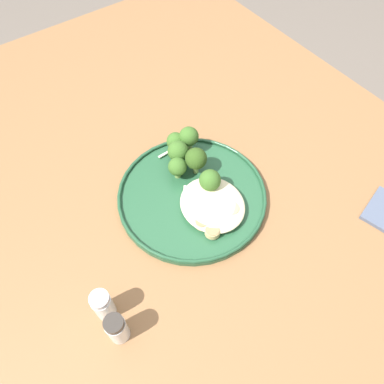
{
  "coord_description": "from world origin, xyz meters",
  "views": [
    {
      "loc": [
        0.34,
        -0.27,
        1.36
      ],
      "look_at": [
        0.01,
        -0.03,
        0.76
      ],
      "focal_mm": 35.03,
      "sensor_mm": 36.0,
      "label": 1
    }
  ],
  "objects_px": {
    "seared_scallop_on_noodles": "(214,205)",
    "seared_scallop_large_seared": "(232,209)",
    "broccoli_floret_center_pile": "(196,159)",
    "salt_shaker": "(103,305)",
    "seared_scallop_rear_pale": "(219,219)",
    "broccoli_floret_rear_charred": "(178,152)",
    "seared_scallop_front_small": "(212,231)",
    "pepper_shaker": "(117,328)",
    "broccoli_floret_small_sprig": "(189,137)",
    "broccoli_floret_front_edge": "(176,142)",
    "broccoli_floret_right_tilted": "(177,167)",
    "seared_scallop_tilted_round": "(203,222)",
    "dinner_plate": "(192,195)",
    "broccoli_floret_tall_stalk": "(209,181)"
  },
  "relations": [
    {
      "from": "seared_scallop_tilted_round",
      "to": "broccoli_floret_tall_stalk",
      "type": "height_order",
      "value": "broccoli_floret_tall_stalk"
    },
    {
      "from": "seared_scallop_large_seared",
      "to": "pepper_shaker",
      "type": "relative_size",
      "value": 0.51
    },
    {
      "from": "seared_scallop_large_seared",
      "to": "broccoli_floret_center_pile",
      "type": "height_order",
      "value": "broccoli_floret_center_pile"
    },
    {
      "from": "seared_scallop_rear_pale",
      "to": "broccoli_floret_center_pile",
      "type": "distance_m",
      "value": 0.13
    },
    {
      "from": "seared_scallop_tilted_round",
      "to": "pepper_shaker",
      "type": "xyz_separation_m",
      "value": [
        0.08,
        -0.22,
        0.01
      ]
    },
    {
      "from": "salt_shaker",
      "to": "seared_scallop_rear_pale",
      "type": "bearing_deg",
      "value": 94.8
    },
    {
      "from": "dinner_plate",
      "to": "broccoli_floret_center_pile",
      "type": "bearing_deg",
      "value": 136.27
    },
    {
      "from": "seared_scallop_front_small",
      "to": "broccoli_floret_front_edge",
      "type": "distance_m",
      "value": 0.21
    },
    {
      "from": "seared_scallop_on_noodles",
      "to": "broccoli_floret_front_edge",
      "type": "relative_size",
      "value": 0.59
    },
    {
      "from": "broccoli_floret_center_pile",
      "to": "salt_shaker",
      "type": "bearing_deg",
      "value": -63.67
    },
    {
      "from": "broccoli_floret_tall_stalk",
      "to": "broccoli_floret_right_tilted",
      "type": "bearing_deg",
      "value": -158.44
    },
    {
      "from": "broccoli_floret_small_sprig",
      "to": "broccoli_floret_rear_charred",
      "type": "xyz_separation_m",
      "value": [
        0.02,
        -0.04,
        -0.0
      ]
    },
    {
      "from": "seared_scallop_rear_pale",
      "to": "seared_scallop_on_noodles",
      "type": "xyz_separation_m",
      "value": [
        -0.03,
        0.01,
        0.0
      ]
    },
    {
      "from": "broccoli_floret_small_sprig",
      "to": "seared_scallop_tilted_round",
      "type": "bearing_deg",
      "value": -27.67
    },
    {
      "from": "dinner_plate",
      "to": "salt_shaker",
      "type": "relative_size",
      "value": 4.33
    },
    {
      "from": "broccoli_floret_right_tilted",
      "to": "broccoli_floret_front_edge",
      "type": "bearing_deg",
      "value": 148.62
    },
    {
      "from": "seared_scallop_large_seared",
      "to": "seared_scallop_front_small",
      "type": "xyz_separation_m",
      "value": [
        0.01,
        -0.06,
        -0.0
      ]
    },
    {
      "from": "broccoli_floret_tall_stalk",
      "to": "salt_shaker",
      "type": "xyz_separation_m",
      "value": [
        0.09,
        -0.27,
        -0.01
      ]
    },
    {
      "from": "seared_scallop_on_noodles",
      "to": "broccoli_floret_front_edge",
      "type": "bearing_deg",
      "value": 171.81
    },
    {
      "from": "dinner_plate",
      "to": "broccoli_floret_rear_charred",
      "type": "distance_m",
      "value": 0.09
    },
    {
      "from": "pepper_shaker",
      "to": "broccoli_floret_rear_charred",
      "type": "bearing_deg",
      "value": 129.81
    },
    {
      "from": "dinner_plate",
      "to": "broccoli_floret_front_edge",
      "type": "distance_m",
      "value": 0.12
    },
    {
      "from": "broccoli_floret_right_tilted",
      "to": "pepper_shaker",
      "type": "bearing_deg",
      "value": -51.52
    },
    {
      "from": "seared_scallop_tilted_round",
      "to": "broccoli_floret_center_pile",
      "type": "height_order",
      "value": "broccoli_floret_center_pile"
    },
    {
      "from": "seared_scallop_rear_pale",
      "to": "salt_shaker",
      "type": "height_order",
      "value": "salt_shaker"
    },
    {
      "from": "seared_scallop_front_small",
      "to": "broccoli_floret_tall_stalk",
      "type": "relative_size",
      "value": 0.48
    },
    {
      "from": "seared_scallop_large_seared",
      "to": "pepper_shaker",
      "type": "xyz_separation_m",
      "value": [
        0.07,
        -0.28,
        0.01
      ]
    },
    {
      "from": "seared_scallop_front_small",
      "to": "broccoli_floret_rear_charred",
      "type": "xyz_separation_m",
      "value": [
        -0.17,
        0.04,
        0.03
      ]
    },
    {
      "from": "seared_scallop_large_seared",
      "to": "broccoli_floret_rear_charred",
      "type": "xyz_separation_m",
      "value": [
        -0.16,
        -0.01,
        0.02
      ]
    },
    {
      "from": "seared_scallop_large_seared",
      "to": "broccoli_floret_right_tilted",
      "type": "height_order",
      "value": "broccoli_floret_right_tilted"
    },
    {
      "from": "broccoli_floret_center_pile",
      "to": "seared_scallop_rear_pale",
      "type": "bearing_deg",
      "value": -16.52
    },
    {
      "from": "broccoli_floret_center_pile",
      "to": "salt_shaker",
      "type": "height_order",
      "value": "broccoli_floret_center_pile"
    },
    {
      "from": "seared_scallop_tilted_round",
      "to": "broccoli_floret_rear_charred",
      "type": "height_order",
      "value": "broccoli_floret_rear_charred"
    },
    {
      "from": "broccoli_floret_rear_charred",
      "to": "seared_scallop_front_small",
      "type": "bearing_deg",
      "value": -14.6
    },
    {
      "from": "seared_scallop_rear_pale",
      "to": "broccoli_floret_small_sprig",
      "type": "xyz_separation_m",
      "value": [
        -0.18,
        0.06,
        0.03
      ]
    },
    {
      "from": "seared_scallop_front_small",
      "to": "salt_shaker",
      "type": "xyz_separation_m",
      "value": [
        0.01,
        -0.22,
        0.01
      ]
    },
    {
      "from": "seared_scallop_rear_pale",
      "to": "broccoli_floret_right_tilted",
      "type": "relative_size",
      "value": 0.7
    },
    {
      "from": "broccoli_floret_right_tilted",
      "to": "broccoli_floret_front_edge",
      "type": "distance_m",
      "value": 0.07
    },
    {
      "from": "broccoli_floret_center_pile",
      "to": "pepper_shaker",
      "type": "xyz_separation_m",
      "value": [
        0.18,
        -0.28,
        -0.02
      ]
    },
    {
      "from": "broccoli_floret_tall_stalk",
      "to": "broccoli_floret_center_pile",
      "type": "distance_m",
      "value": 0.06
    },
    {
      "from": "pepper_shaker",
      "to": "broccoli_floret_front_edge",
      "type": "bearing_deg",
      "value": 131.91
    },
    {
      "from": "seared_scallop_large_seared",
      "to": "seared_scallop_front_small",
      "type": "distance_m",
      "value": 0.06
    },
    {
      "from": "broccoli_floret_small_sprig",
      "to": "seared_scallop_on_noodles",
      "type": "bearing_deg",
      "value": -17.83
    },
    {
      "from": "seared_scallop_on_noodles",
      "to": "seared_scallop_large_seared",
      "type": "bearing_deg",
      "value": 37.22
    },
    {
      "from": "seared_scallop_on_noodles",
      "to": "broccoli_floret_center_pile",
      "type": "xyz_separation_m",
      "value": [
        -0.09,
        0.02,
        0.03
      ]
    },
    {
      "from": "broccoli_floret_small_sprig",
      "to": "broccoli_floret_front_edge",
      "type": "distance_m",
      "value": 0.03
    },
    {
      "from": "broccoli_floret_small_sprig",
      "to": "broccoli_floret_center_pile",
      "type": "xyz_separation_m",
      "value": [
        0.06,
        -0.02,
        0.0
      ]
    },
    {
      "from": "broccoli_floret_small_sprig",
      "to": "broccoli_floret_tall_stalk",
      "type": "distance_m",
      "value": 0.11
    },
    {
      "from": "seared_scallop_on_noodles",
      "to": "broccoli_floret_right_tilted",
      "type": "relative_size",
      "value": 0.59
    },
    {
      "from": "broccoli_floret_rear_charred",
      "to": "seared_scallop_on_noodles",
      "type": "bearing_deg",
      "value": -3.8
    }
  ]
}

